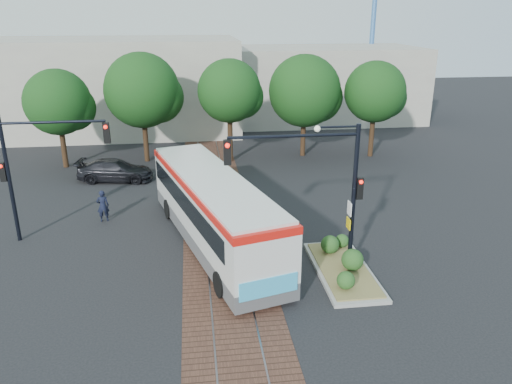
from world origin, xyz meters
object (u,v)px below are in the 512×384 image
signal_pole_main (324,177)px  parked_car (115,170)px  traffic_island (343,264)px  signal_pole_left (33,161)px  officer (103,206)px  city_bus (213,207)px

signal_pole_main → parked_car: size_ratio=1.27×
traffic_island → signal_pole_main: 3.95m
signal_pole_left → officer: signal_pole_left is taller
traffic_island → signal_pole_main: size_ratio=0.87×
signal_pole_left → officer: (2.49, 1.83, -3.03)m
traffic_island → officer: officer is taller
parked_car → signal_pole_main: bearing=-135.2°
city_bus → officer: city_bus is taller
traffic_island → parked_car: size_ratio=1.10×
traffic_island → signal_pole_left: (-13.19, 4.89, 3.54)m
traffic_island → officer: (-10.69, 6.73, 0.51)m
city_bus → officer: (-5.50, 3.41, -0.99)m
parked_car → traffic_island: bearing=-132.9°
traffic_island → parked_car: 17.32m
city_bus → parked_car: (-5.77, 10.09, -1.15)m
city_bus → parked_car: size_ratio=2.65×
signal_pole_main → officer: bearing=145.7°
officer → parked_car: bearing=-95.9°
traffic_island → signal_pole_left: bearing=159.6°
signal_pole_main → parked_car: 17.01m
traffic_island → officer: 12.64m
signal_pole_main → traffic_island: bearing=-5.4°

